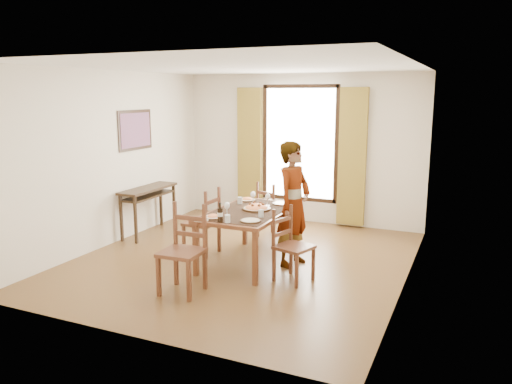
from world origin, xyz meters
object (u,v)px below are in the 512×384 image
at_px(console_table, 148,194).
at_px(dining_table, 249,215).
at_px(pasta_platter, 257,206).
at_px(man, 294,204).

distance_m(console_table, dining_table, 2.26).
xyz_separation_m(dining_table, pasta_platter, (0.07, 0.08, 0.12)).
xyz_separation_m(console_table, man, (2.74, -0.46, 0.17)).
height_order(dining_table, pasta_platter, pasta_platter).
height_order(console_table, dining_table, console_table).
xyz_separation_m(man, pasta_platter, (-0.51, -0.11, -0.05)).
distance_m(console_table, man, 2.79).
height_order(dining_table, man, man).
distance_m(console_table, pasta_platter, 2.31).
bearing_deg(man, pasta_platter, 113.70).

